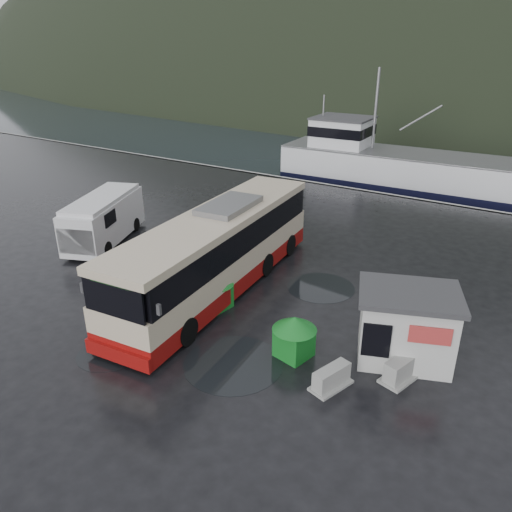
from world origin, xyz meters
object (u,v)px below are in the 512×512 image
Objects in this scene: waste_bin_right at (216,307)px; white_van at (107,241)px; dome_tent at (122,333)px; ticket_kiosk at (402,358)px; jersey_barrier_a at (331,386)px; coach_bus at (219,288)px; waste_bin_left at (294,355)px; fishing_trawler at (402,174)px; jersey_barrier_b at (401,378)px.

white_van is at bearing 164.33° from waste_bin_right.
ticket_kiosk reaches higher than dome_tent.
white_van is 3.99× the size of waste_bin_right.
jersey_barrier_a is (8.31, 1.35, 0.00)m from dome_tent.
dome_tent is (-0.98, -5.08, 0.00)m from coach_bus.
coach_bus reaches higher than white_van.
white_van is 16.86m from jersey_barrier_a.
waste_bin_left is at bearing -16.73° from waste_bin_right.
white_van is 0.26× the size of fishing_trawler.
dome_tent is 10.68m from ticket_kiosk.
ticket_kiosk reaches higher than waste_bin_right.
white_van reaches higher than dome_tent.
waste_bin_right is 0.46× the size of ticket_kiosk.
fishing_trawler is at bearing 46.58° from white_van.
waste_bin_left is 0.62× the size of dome_tent.
ticket_kiosk reaches higher than waste_bin_left.
white_van is at bearing 163.99° from waste_bin_left.
fishing_trawler is at bearing 99.47° from waste_bin_left.
dome_tent is (-6.43, -2.25, 0.00)m from waste_bin_left.
dome_tent is at bearing -105.93° from coach_bus.
dome_tent is 1.76× the size of jersey_barrier_a.
waste_bin_right is at bearing 163.27° from waste_bin_left.
waste_bin_left reaches higher than waste_bin_right.
jersey_barrier_a is (1.89, -0.89, 0.00)m from waste_bin_left.
waste_bin_left is 2.09m from jersey_barrier_a.
dome_tent is 10.61m from jersey_barrier_b.
ticket_kiosk reaches higher than white_van.
white_van is 18.25m from jersey_barrier_b.
jersey_barrier_a is at bearing -137.29° from jersey_barrier_b.
ticket_kiosk is (9.81, 4.22, 0.00)m from dome_tent.
jersey_barrier_a is at bearing -79.53° from fishing_trawler.
white_van is at bearing 152.69° from ticket_kiosk.
dome_tent is 8.42m from jersey_barrier_a.
ticket_kiosk is 2.09× the size of jersey_barrier_b.
dome_tent is 1.59× the size of jersey_barrier_b.
coach_bus is 5.17× the size of dome_tent.
waste_bin_right is at bearing 61.90° from dome_tent.
waste_bin_right is at bearing 176.20° from jersey_barrier_b.
dome_tent is at bearing -163.27° from jersey_barrier_b.
waste_bin_left is 6.81m from dome_tent.
jersey_barrier_b is (8.23, -0.55, 0.00)m from waste_bin_right.
jersey_barrier_a is at bearing -31.92° from coach_bus.
jersey_barrier_a is at bearing -138.09° from ticket_kiosk.
waste_bin_right is (-4.51, 1.35, 0.00)m from waste_bin_left.
ticket_kiosk is at bearing -28.45° from white_van.
white_van is at bearing 169.66° from jersey_barrier_b.
waste_bin_right is 6.78m from jersey_barrier_a.
waste_bin_right is 0.96× the size of jersey_barrier_b.
dome_tent is (-1.92, -3.60, 0.00)m from waste_bin_right.
jersey_barrier_a is 2.51m from jersey_barrier_b.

